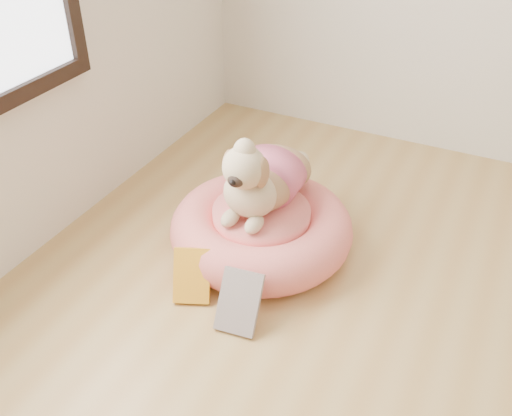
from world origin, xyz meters
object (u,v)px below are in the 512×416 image
at_px(dog, 261,165).
at_px(book_white, 239,302).
at_px(book_yellow, 192,276).
at_px(pet_bed, 261,229).

relative_size(dog, book_white, 2.26).
bearing_deg(book_yellow, book_white, -35.32).
height_order(dog, book_yellow, dog).
bearing_deg(pet_bed, dog, 118.49).
relative_size(book_yellow, book_white, 0.92).
bearing_deg(book_yellow, dog, 54.39).
bearing_deg(book_white, book_yellow, 161.08).
relative_size(dog, book_yellow, 2.47).
height_order(pet_bed, dog, dog).
height_order(book_yellow, book_white, book_white).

